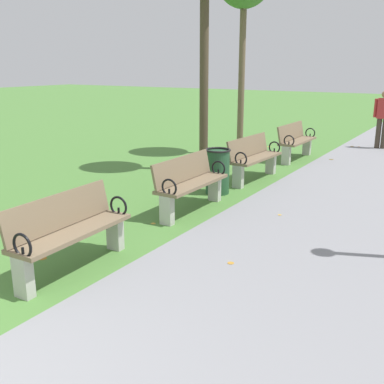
{
  "coord_description": "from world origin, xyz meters",
  "views": [
    {
      "loc": [
        3.31,
        -1.06,
        2.33
      ],
      "look_at": [
        -0.05,
        4.37,
        0.55
      ],
      "focal_mm": 42.76,
      "sensor_mm": 36.0,
      "label": 1
    }
  ],
  "objects_px": {
    "pedestrian_walking": "(383,116)",
    "park_bench_3": "(190,183)",
    "park_bench_2": "(70,231)",
    "trash_bin": "(218,171)",
    "park_bench_4": "(254,157)",
    "park_bench_5": "(296,140)"
  },
  "relations": [
    {
      "from": "pedestrian_walking",
      "to": "trash_bin",
      "type": "relative_size",
      "value": 1.93
    },
    {
      "from": "park_bench_3",
      "to": "park_bench_5",
      "type": "relative_size",
      "value": 1.0
    },
    {
      "from": "park_bench_2",
      "to": "trash_bin",
      "type": "relative_size",
      "value": 1.92
    },
    {
      "from": "park_bench_5",
      "to": "trash_bin",
      "type": "xyz_separation_m",
      "value": [
        -0.15,
        -3.84,
        -0.06
      ]
    },
    {
      "from": "park_bench_3",
      "to": "trash_bin",
      "type": "relative_size",
      "value": 1.91
    },
    {
      "from": "park_bench_3",
      "to": "trash_bin",
      "type": "bearing_deg",
      "value": 96.97
    },
    {
      "from": "park_bench_4",
      "to": "pedestrian_walking",
      "type": "xyz_separation_m",
      "value": [
        1.56,
        5.29,
        0.44
      ]
    },
    {
      "from": "park_bench_5",
      "to": "trash_bin",
      "type": "distance_m",
      "value": 3.84
    },
    {
      "from": "park_bench_5",
      "to": "park_bench_2",
      "type": "bearing_deg",
      "value": -90.0
    },
    {
      "from": "park_bench_4",
      "to": "park_bench_5",
      "type": "relative_size",
      "value": 1.01
    },
    {
      "from": "pedestrian_walking",
      "to": "trash_bin",
      "type": "height_order",
      "value": "pedestrian_walking"
    },
    {
      "from": "park_bench_2",
      "to": "park_bench_3",
      "type": "distance_m",
      "value": 2.62
    },
    {
      "from": "park_bench_3",
      "to": "park_bench_4",
      "type": "height_order",
      "value": "same"
    },
    {
      "from": "park_bench_4",
      "to": "trash_bin",
      "type": "distance_m",
      "value": 1.29
    },
    {
      "from": "pedestrian_walking",
      "to": "trash_bin",
      "type": "xyz_separation_m",
      "value": [
        -1.71,
        -6.57,
        -0.5
      ]
    },
    {
      "from": "park_bench_2",
      "to": "trash_bin",
      "type": "height_order",
      "value": "park_bench_2"
    },
    {
      "from": "pedestrian_walking",
      "to": "park_bench_3",
      "type": "bearing_deg",
      "value": -101.36
    },
    {
      "from": "park_bench_3",
      "to": "park_bench_2",
      "type": "bearing_deg",
      "value": -90.0
    },
    {
      "from": "park_bench_2",
      "to": "pedestrian_walking",
      "type": "distance_m",
      "value": 10.53
    },
    {
      "from": "trash_bin",
      "to": "park_bench_3",
      "type": "bearing_deg",
      "value": -83.03
    },
    {
      "from": "park_bench_5",
      "to": "pedestrian_walking",
      "type": "distance_m",
      "value": 3.18
    },
    {
      "from": "park_bench_3",
      "to": "pedestrian_walking",
      "type": "bearing_deg",
      "value": 78.64
    }
  ]
}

